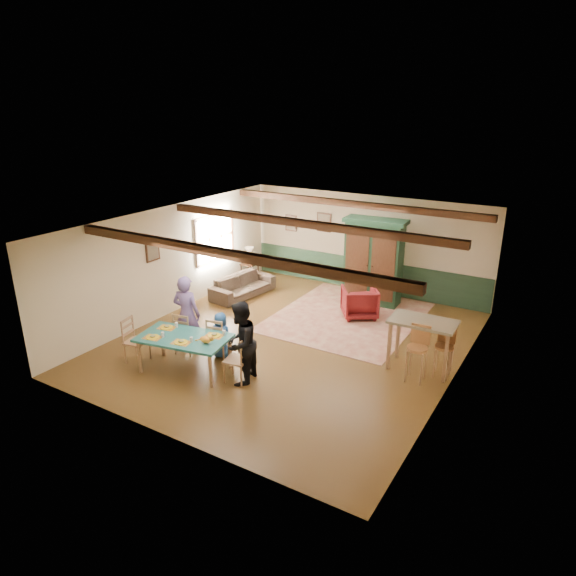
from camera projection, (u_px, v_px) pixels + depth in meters
The scene contains 35 objects.
floor at pixel (292, 341), 11.46m from camera, with size 8.00×8.00×0.00m, color #4C3115.
wall_back at pixel (366, 243), 14.22m from camera, with size 7.00×0.02×2.70m, color beige.
wall_left at pixel (171, 260), 12.70m from camera, with size 0.02×8.00×2.70m, color beige.
wall_right at pixel (458, 318), 9.30m from camera, with size 0.02×8.00×2.70m, color beige.
ceiling at pixel (292, 223), 10.54m from camera, with size 7.00×8.00×0.02m, color white.
wainscot_back at pixel (364, 274), 14.51m from camera, with size 6.95×0.03×0.90m, color #213D2A.
ceiling_beam_front at pixel (224, 253), 8.72m from camera, with size 6.95×0.16×0.16m, color black.
ceiling_beam_mid at pixel (302, 223), 10.89m from camera, with size 6.95×0.16×0.16m, color black.
ceiling_beam_back at pixel (353, 204), 12.98m from camera, with size 6.95×0.16×0.16m, color black.
window_left at pixel (215, 238), 13.98m from camera, with size 0.06×1.60×1.30m, color white, non-canonical shape.
picture_left_wall at pixel (153, 250), 12.06m from camera, with size 0.04×0.42×0.52m, color gray, non-canonical shape.
picture_back_a at pixel (324, 222), 14.67m from camera, with size 0.45×0.04×0.55m, color gray, non-canonical shape.
picture_back_b at pixel (291, 223), 15.26m from camera, with size 0.38×0.04×0.48m, color gray, non-canonical shape.
dining_table at pixel (185, 354), 10.09m from camera, with size 1.76×0.98×0.74m, color #1E605D, non-canonical shape.
dining_chair_far_left at pixel (186, 332), 10.81m from camera, with size 0.41×0.43×0.93m, color #9A6F4D, non-canonical shape.
dining_chair_far_right at pixel (219, 338), 10.55m from camera, with size 0.41×0.43×0.93m, color #9A6F4D, non-canonical shape.
dining_chair_end_left at pixel (136, 341), 10.43m from camera, with size 0.41×0.43×0.93m, color #9A6F4D, non-canonical shape.
dining_chair_end_right at pixel (236, 359), 9.69m from camera, with size 0.41×0.43×0.93m, color #9A6F4D, non-canonical shape.
person_man at pixel (187, 314), 10.75m from camera, with size 0.62×0.40×1.69m, color slate.
person_woman at pixel (240, 343), 9.54m from camera, with size 0.79×0.61×1.62m, color black.
person_child at pixel (221, 335), 10.61m from camera, with size 0.48×0.31×0.99m, color #234C8C.
cat at pixel (205, 339), 9.67m from camera, with size 0.35×0.14×0.18m, color orange, non-canonical shape.
place_setting_near_left at pixel (152, 335), 9.91m from camera, with size 0.39×0.29×0.11m, color yellow, non-canonical shape.
place_setting_near_center at pixel (181, 340), 9.70m from camera, with size 0.39×0.29×0.11m, color yellow, non-canonical shape.
place_setting_far_left at pixel (167, 325), 10.34m from camera, with size 0.39×0.29×0.11m, color yellow, non-canonical shape.
place_setting_far_right at pixel (214, 333), 9.99m from camera, with size 0.39×0.29×0.11m, color yellow, non-canonical shape.
area_rug at pixel (347, 317), 12.76m from camera, with size 3.31×3.93×0.01m, color beige.
armoire at pixel (373, 262), 13.35m from camera, with size 1.60×0.64×2.26m, color #14321F.
armchair at pixel (359, 302), 12.67m from camera, with size 0.82×0.84×0.76m, color #4C0F15.
sofa at pixel (243, 285), 14.12m from camera, with size 1.95×0.76×0.57m, color #3A2E24.
end_table at pixel (250, 272), 15.32m from camera, with size 0.43×0.43×0.53m, color black, non-canonical shape.
table_lamp at pixel (249, 255), 15.14m from camera, with size 0.27×0.27×0.49m, color beige, non-canonical shape.
counter_table at pixel (421, 345), 10.09m from camera, with size 1.27×0.74×1.06m, color #9E957B, non-canonical shape.
bar_stool_left at pixel (417, 355), 9.67m from camera, with size 0.39×0.43×1.10m, color #B67846, non-canonical shape.
bar_stool_right at pixel (444, 352), 9.84m from camera, with size 0.36×0.39×1.01m, color #B67846, non-canonical shape.
Camera 1 is at (5.28, -8.92, 5.02)m, focal length 32.00 mm.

